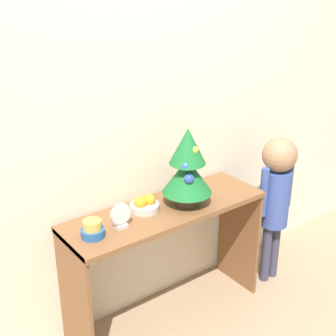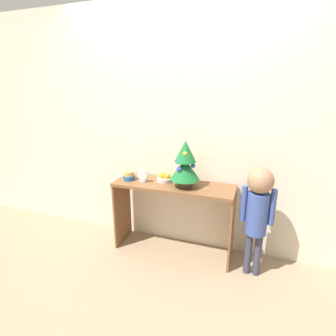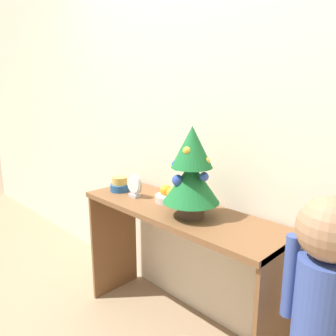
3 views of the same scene
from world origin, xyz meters
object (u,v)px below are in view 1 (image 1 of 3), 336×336
(fruit_bowl, at_px, (145,205))
(singing_bowl, at_px, (93,230))
(desk_clock, at_px, (121,216))
(child_figure, at_px, (276,189))
(mini_tree, at_px, (187,167))

(fruit_bowl, relative_size, singing_bowl, 1.37)
(desk_clock, bearing_deg, child_figure, -3.65)
(singing_bowl, distance_m, desk_clock, 0.16)
(mini_tree, relative_size, desk_clock, 3.29)
(desk_clock, relative_size, child_figure, 0.13)
(singing_bowl, bearing_deg, child_figure, -3.70)
(desk_clock, distance_m, child_figure, 1.13)
(singing_bowl, bearing_deg, fruit_bowl, 11.89)
(singing_bowl, bearing_deg, mini_tree, -0.48)
(fruit_bowl, height_order, singing_bowl, fruit_bowl)
(fruit_bowl, relative_size, desk_clock, 1.19)
(mini_tree, height_order, fruit_bowl, mini_tree)
(desk_clock, xyz_separation_m, child_figure, (1.12, -0.07, -0.14))
(fruit_bowl, height_order, child_figure, child_figure)
(mini_tree, relative_size, singing_bowl, 3.78)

